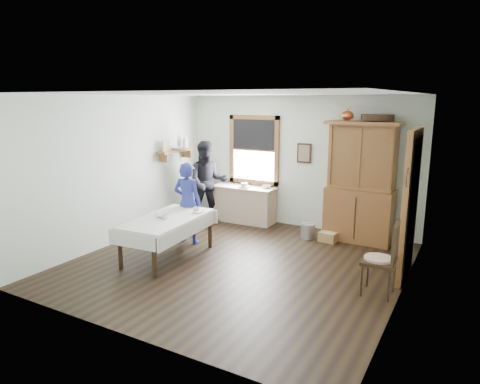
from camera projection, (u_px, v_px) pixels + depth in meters
The scene contains 20 objects.
room at pixel (238, 182), 6.68m from camera, with size 5.01×5.01×2.70m.
window at pixel (254, 146), 9.20m from camera, with size 1.18×0.07×1.48m.
doorway at pixel (412, 201), 6.27m from camera, with size 0.09×1.14×2.22m.
wall_shelf at pixel (177, 150), 9.08m from camera, with size 0.24×1.00×0.44m.
framed_picture at pixel (304, 153), 8.66m from camera, with size 0.30×0.04×0.40m, color black.
rug_beater at pixel (409, 168), 5.68m from camera, with size 0.27×0.27×0.01m, color black.
work_counter at pixel (244, 204), 9.27m from camera, with size 1.37×0.52×0.78m, color tan.
china_hutch at pixel (361, 182), 7.89m from camera, with size 1.32×0.62×2.24m, color brown.
dining_table at pixel (168, 238), 7.18m from camera, with size 0.91×1.73×0.69m, color silver.
spindle_chair at pixel (379, 258), 5.77m from camera, with size 0.48×0.48×1.05m, color black.
pail at pixel (308, 231), 8.22m from camera, with size 0.27×0.27×0.29m, color #A2A4AB.
wicker_basket at pixel (328, 237), 8.01m from camera, with size 0.31×0.22×0.18m, color #A18449.
woman_blue at pixel (188, 206), 7.87m from camera, with size 0.51×0.34×1.40m, color navy.
figure_dark at pixel (208, 185), 9.15m from camera, with size 0.79×0.62×1.63m, color black.
table_cup_a at pixel (196, 209), 7.46m from camera, with size 0.11×0.11×0.09m, color silver.
table_cup_b at pixel (165, 217), 6.98m from camera, with size 0.09×0.09×0.09m, color silver.
table_bowl at pixel (162, 216), 7.13m from camera, with size 0.20×0.20×0.05m, color silver.
counter_book at pixel (240, 187), 9.14m from camera, with size 0.17×0.23×0.02m, color #7E6654.
counter_bowl at pixel (267, 187), 9.02m from camera, with size 0.19×0.19×0.06m, color silver.
shelf_bowl at pixel (177, 148), 9.08m from camera, with size 0.22×0.22×0.05m, color silver.
Camera 1 is at (3.25, -5.70, 2.62)m, focal length 32.00 mm.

